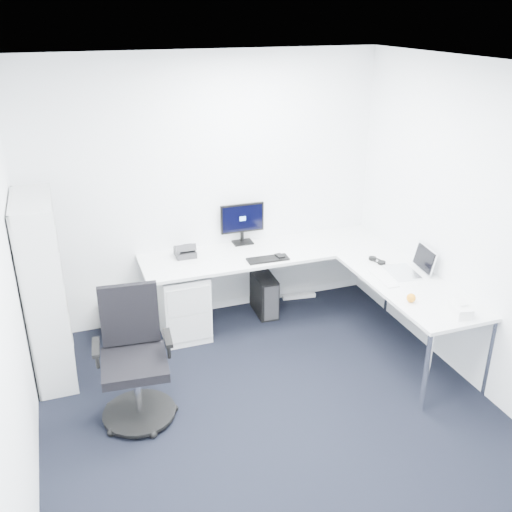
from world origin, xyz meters
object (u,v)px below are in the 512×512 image
object	(u,v)px
laptop	(403,261)
monitor	(242,223)
task_chair	(134,361)
l_desk	(282,299)
bookshelf	(45,290)

from	to	relation	value
laptop	monitor	bearing A→B (deg)	141.09
task_chair	l_desk	bearing A→B (deg)	33.42
l_desk	bookshelf	world-z (taller)	bookshelf
l_desk	laptop	world-z (taller)	laptop
bookshelf	monitor	distance (m)	2.06
l_desk	task_chair	distance (m)	1.80
bookshelf	task_chair	distance (m)	1.12
l_desk	laptop	xyz separation A→B (m)	(0.97, -0.58, 0.51)
task_chair	monitor	xyz separation A→B (m)	(1.37, 1.47, 0.45)
bookshelf	l_desk	bearing A→B (deg)	-1.32
laptop	l_desk	bearing A→B (deg)	156.12
l_desk	monitor	xyz separation A→B (m)	(-0.20, 0.63, 0.61)
task_chair	laptop	bearing A→B (deg)	11.23
l_desk	laptop	size ratio (longest dim) A/B	7.33
bookshelf	monitor	xyz separation A→B (m)	(1.97, 0.58, 0.16)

